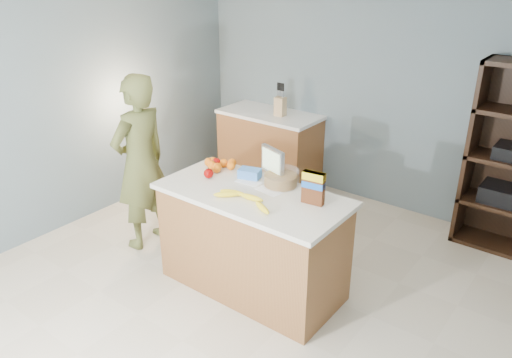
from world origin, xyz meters
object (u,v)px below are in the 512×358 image
Objects in this scene: counter_peninsula at (252,245)px; cereal_box at (313,186)px; tv at (273,162)px; person at (141,163)px.

cereal_box is at bearing 14.89° from counter_peninsula.
tv is 0.53m from cereal_box.
person reaches higher than tv.
cereal_box is (0.48, 0.13, 0.63)m from counter_peninsula.
counter_peninsula is at bearing -165.11° from cereal_box.
person is (-1.29, -0.04, 0.43)m from counter_peninsula.
counter_peninsula is at bearing 91.00° from person.
counter_peninsula is 5.53× the size of tv.
person is 1.34m from tv.
tv is 1.10× the size of cereal_box.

